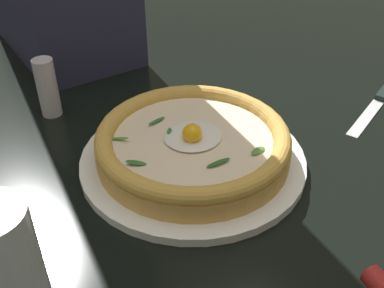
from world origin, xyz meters
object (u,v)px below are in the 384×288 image
table_knife (380,98)px  pepper_shaker (47,88)px  drinking_glass (9,277)px  pizza (192,143)px

table_knife → pepper_shaker: (-0.50, 0.22, 0.04)m
table_knife → drinking_glass: drinking_glass is taller
table_knife → drinking_glass: bearing=-167.8°
pizza → table_knife: pizza is taller
pizza → table_knife: size_ratio=1.37×
pizza → drinking_glass: (-0.26, -0.13, 0.02)m
table_knife → drinking_glass: (-0.62, -0.13, 0.05)m
drinking_glass → pepper_shaker: 0.37m
pizza → table_knife: 0.36m
table_knife → pizza: bearing=-179.9°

